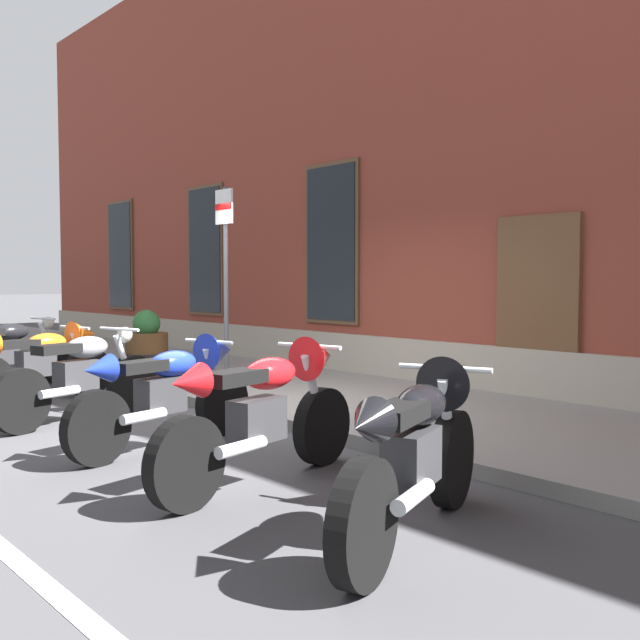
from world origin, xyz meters
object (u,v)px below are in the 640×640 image
object	(u,v)px
motorcycle_blue_sport	(172,387)
motorcycle_black_sport	(420,443)
motorcycle_grey_naked	(82,377)
barrel_planter	(147,348)
parking_sign	(225,260)
motorcycle_orange_sport	(45,359)
motorcycle_black_naked	(6,354)
motorcycle_red_sport	(269,406)

from	to	relation	value
motorcycle_blue_sport	motorcycle_black_sport	world-z (taller)	motorcycle_black_sport
motorcycle_grey_naked	barrel_planter	size ratio (longest dim) A/B	2.14
parking_sign	barrel_planter	distance (m)	2.24
motorcycle_orange_sport	motorcycle_grey_naked	size ratio (longest dim) A/B	0.96
motorcycle_black_naked	parking_sign	bearing A→B (deg)	35.44
motorcycle_blue_sport	motorcycle_orange_sport	bearing A→B (deg)	179.70
barrel_planter	motorcycle_grey_naked	bearing A→B (deg)	-41.51
motorcycle_orange_sport	motorcycle_grey_naked	xyz separation A→B (m)	(1.47, -0.15, -0.06)
motorcycle_black_naked	parking_sign	size ratio (longest dim) A/B	0.85
motorcycle_grey_naked	motorcycle_black_sport	world-z (taller)	motorcycle_black_sport
motorcycle_orange_sport	barrel_planter	size ratio (longest dim) A/B	2.07
motorcycle_black_naked	parking_sign	xyz separation A→B (m)	(2.66, 1.89, 1.30)
motorcycle_black_sport	barrel_planter	size ratio (longest dim) A/B	2.09
motorcycle_orange_sport	motorcycle_blue_sport	size ratio (longest dim) A/B	0.96
motorcycle_blue_sport	motorcycle_grey_naked	bearing A→B (deg)	-175.34
motorcycle_grey_naked	motorcycle_black_sport	distance (m)	4.72
motorcycle_orange_sport	motorcycle_grey_naked	distance (m)	1.48
motorcycle_red_sport	parking_sign	world-z (taller)	parking_sign
motorcycle_red_sport	parking_sign	xyz separation A→B (m)	(-3.50, 1.95, 1.21)
motorcycle_black_naked	motorcycle_blue_sport	world-z (taller)	motorcycle_blue_sport
motorcycle_black_naked	motorcycle_grey_naked	xyz separation A→B (m)	(2.96, -0.16, -0.00)
motorcycle_grey_naked	parking_sign	xyz separation A→B (m)	(-0.30, 2.05, 1.30)
parking_sign	motorcycle_black_sport	bearing A→B (deg)	-21.56
motorcycle_black_sport	motorcycle_red_sport	bearing A→B (deg)	178.95
motorcycle_orange_sport	motorcycle_red_sport	distance (m)	4.67
motorcycle_red_sport	motorcycle_blue_sport	bearing A→B (deg)	178.59
motorcycle_blue_sport	parking_sign	xyz separation A→B (m)	(-1.99, 1.92, 1.23)
parking_sign	barrel_planter	xyz separation A→B (m)	(-1.84, -0.16, -1.26)
motorcycle_grey_naked	motorcycle_black_sport	size ratio (longest dim) A/B	1.03
parking_sign	motorcycle_blue_sport	bearing A→B (deg)	-43.89
motorcycle_blue_sport	motorcycle_black_sport	distance (m)	3.02
motorcycle_orange_sport	motorcycle_red_sport	xyz separation A→B (m)	(4.67, -0.05, 0.04)
motorcycle_blue_sport	parking_sign	bearing A→B (deg)	136.11
parking_sign	motorcycle_grey_naked	bearing A→B (deg)	-81.69
motorcycle_red_sport	barrel_planter	distance (m)	5.64
motorcycle_grey_naked	parking_sign	world-z (taller)	parking_sign
motorcycle_grey_naked	motorcycle_blue_sport	bearing A→B (deg)	4.66
motorcycle_black_naked	barrel_planter	xyz separation A→B (m)	(0.81, 1.73, 0.04)
motorcycle_red_sport	parking_sign	distance (m)	4.19
motorcycle_black_naked	barrel_planter	size ratio (longest dim) A/B	2.27
motorcycle_orange_sport	motorcycle_grey_naked	bearing A→B (deg)	-6.00
motorcycle_red_sport	barrel_planter	size ratio (longest dim) A/B	2.22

